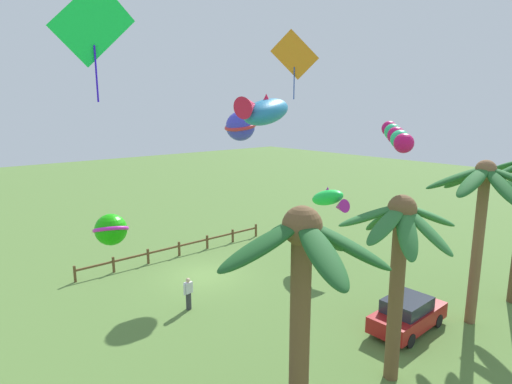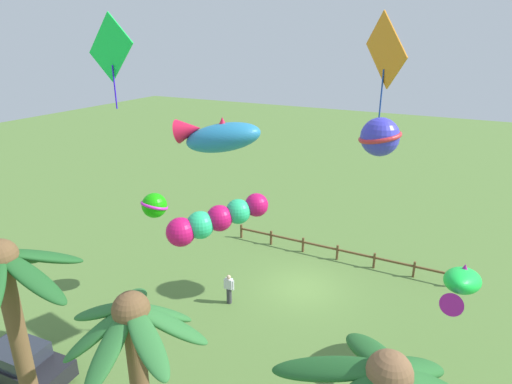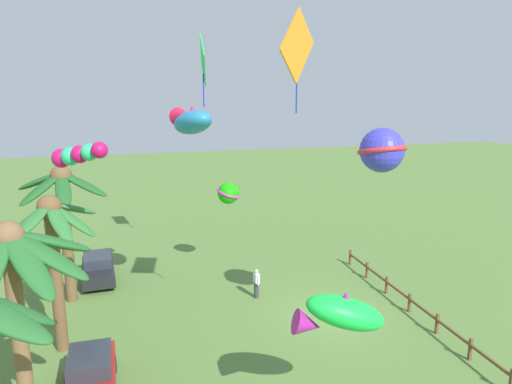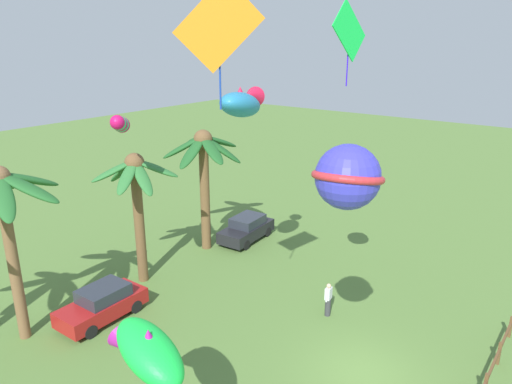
{
  "view_description": "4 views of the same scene",
  "coord_description": "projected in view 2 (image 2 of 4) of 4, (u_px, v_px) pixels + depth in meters",
  "views": [
    {
      "loc": [
        12.53,
        19.42,
        9.52
      ],
      "look_at": [
        0.09,
        4.81,
        5.7
      ],
      "focal_mm": 29.54,
      "sensor_mm": 36.0,
      "label": 1
    },
    {
      "loc": [
        -6.95,
        18.91,
        12.68
      ],
      "look_at": [
        0.67,
        4.12,
        6.69
      ],
      "focal_mm": 30.21,
      "sensor_mm": 36.0,
      "label": 2
    },
    {
      "loc": [
        -19.94,
        9.03,
        10.97
      ],
      "look_at": [
        -0.85,
        3.96,
        6.55
      ],
      "focal_mm": 33.76,
      "sensor_mm": 36.0,
      "label": 3
    },
    {
      "loc": [
        -14.28,
        -5.81,
        11.94
      ],
      "look_at": [
        -0.29,
        4.7,
        6.31
      ],
      "focal_mm": 33.65,
      "sensor_mm": 36.0,
      "label": 4
    }
  ],
  "objects": [
    {
      "name": "rail_fence",
      "position": [
        337.0,
        251.0,
        25.88
      ],
      "size": [
        13.36,
        0.12,
        0.95
      ],
      "color": "brown",
      "rests_on": "ground"
    },
    {
      "name": "kite_fish_4",
      "position": [
        461.0,
        283.0,
        16.04
      ],
      "size": [
        1.71,
        3.18,
        1.68
      ],
      "color": "#19D542"
    },
    {
      "name": "kite_ball_0",
      "position": [
        154.0,
        205.0,
        21.25
      ],
      "size": [
        1.76,
        1.75,
        1.24
      ],
      "color": "#18B80B"
    },
    {
      "name": "kite_ball_5",
      "position": [
        380.0,
        137.0,
        19.27
      ],
      "size": [
        2.31,
        2.3,
        1.74
      ],
      "color": "#3B39D0"
    },
    {
      "name": "kite_diamond_2",
      "position": [
        385.0,
        52.0,
        14.56
      ],
      "size": [
        1.8,
        1.87,
        3.55
      ],
      "color": "orange"
    },
    {
      "name": "parked_car_0",
      "position": [
        22.0,
        364.0,
        16.7
      ],
      "size": [
        4.01,
        1.97,
        1.51
      ],
      "color": "black",
      "rests_on": "ground"
    },
    {
      "name": "kite_diamond_6",
      "position": [
        111.0,
        49.0,
        18.0
      ],
      "size": [
        2.81,
        0.35,
        3.94
      ],
      "color": "#16EA4C"
    },
    {
      "name": "ground_plane",
      "position": [
        302.0,
        288.0,
        23.11
      ],
      "size": [
        120.0,
        120.0,
        0.0
      ],
      "primitive_type": "plane",
      "color": "#567A38"
    },
    {
      "name": "spectator_0",
      "position": [
        229.0,
        289.0,
        21.55
      ],
      "size": [
        0.55,
        0.28,
        1.59
      ],
      "color": "#38383D",
      "rests_on": "ground"
    },
    {
      "name": "palm_tree_1",
      "position": [
        135.0,
        349.0,
        11.2
      ],
      "size": [
        4.08,
        3.71,
        6.73
      ],
      "color": "brown",
      "rests_on": "ground"
    },
    {
      "name": "palm_tree_3",
      "position": [
        9.0,
        292.0,
        13.14
      ],
      "size": [
        4.75,
        4.71,
        7.12
      ],
      "color": "brown",
      "rests_on": "ground"
    },
    {
      "name": "kite_fish_1",
      "position": [
        218.0,
        136.0,
        15.01
      ],
      "size": [
        3.34,
        2.09,
        1.48
      ],
      "color": "teal"
    },
    {
      "name": "kite_tube_3",
      "position": [
        215.0,
        220.0,
        10.45
      ],
      "size": [
        1.94,
        2.08,
        1.07
      ],
      "color": "#CB105B"
    }
  ]
}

